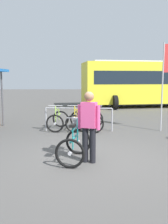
% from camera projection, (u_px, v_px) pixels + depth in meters
% --- Properties ---
extents(ground_plane, '(80.00, 80.00, 0.00)m').
position_uv_depth(ground_plane, '(95.00, 158.00, 5.97)').
color(ground_plane, '#514F4C').
extents(bike_rack_rail, '(2.50, 0.22, 0.88)m').
position_uv_depth(bike_rack_rail, '(79.00, 114.00, 9.03)').
color(bike_rack_rail, '#99999E').
rests_on(bike_rack_rail, ground).
extents(racked_bike_lime, '(0.79, 1.18, 0.98)m').
position_uv_depth(racked_bike_lime, '(58.00, 120.00, 9.28)').
color(racked_bike_lime, black).
rests_on(racked_bike_lime, ground).
extents(racked_bike_yellow, '(0.80, 1.18, 0.97)m').
position_uv_depth(racked_bike_yellow, '(76.00, 120.00, 9.25)').
color(racked_bike_yellow, black).
rests_on(racked_bike_yellow, ground).
extents(racked_bike_red, '(0.73, 1.12, 0.97)m').
position_uv_depth(racked_bike_red, '(95.00, 120.00, 9.21)').
color(racked_bike_red, black).
rests_on(racked_bike_red, ground).
extents(featured_bicycle, '(0.84, 1.25, 1.09)m').
position_uv_depth(featured_bicycle, '(75.00, 139.00, 5.86)').
color(featured_bicycle, black).
rests_on(featured_bicycle, ground).
extents(person_with_featured_bike, '(0.51, 0.30, 1.64)m').
position_uv_depth(person_with_featured_bike, '(89.00, 124.00, 5.57)').
color(person_with_featured_bike, black).
rests_on(person_with_featured_bike, ground).
extents(bus_distant, '(10.26, 4.36, 3.08)m').
position_uv_depth(bus_distant, '(155.00, 81.00, 16.99)').
color(bus_distant, yellow).
rests_on(bus_distant, ground).
extents(banner_flag, '(0.45, 0.05, 3.20)m').
position_uv_depth(banner_flag, '(167.00, 70.00, 8.80)').
color(banner_flag, '#B2B2B7').
rests_on(banner_flag, ground).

